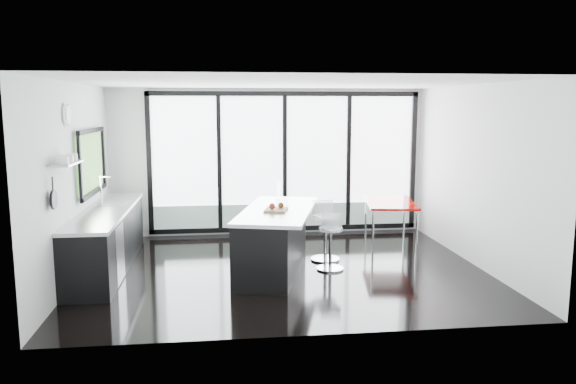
{
  "coord_description": "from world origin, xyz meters",
  "views": [
    {
      "loc": [
        -0.94,
        -8.21,
        2.47
      ],
      "look_at": [
        0.1,
        0.3,
        1.15
      ],
      "focal_mm": 35.0,
      "sensor_mm": 36.0,
      "label": 1
    }
  ],
  "objects": [
    {
      "name": "ceiling",
      "position": [
        0.0,
        0.0,
        2.8
      ],
      "size": [
        6.0,
        5.0,
        0.0
      ],
      "primitive_type": "cube",
      "color": "white",
      "rests_on": "wall_back"
    },
    {
      "name": "wall_front",
      "position": [
        0.0,
        -2.5,
        1.4
      ],
      "size": [
        6.0,
        0.0,
        2.8
      ],
      "primitive_type": "cube",
      "color": "silver",
      "rests_on": "ground"
    },
    {
      "name": "wall_left",
      "position": [
        -2.97,
        0.27,
        1.56
      ],
      "size": [
        0.26,
        5.0,
        2.8
      ],
      "color": "silver",
      "rests_on": "ground"
    },
    {
      "name": "floor",
      "position": [
        0.0,
        0.0,
        0.0
      ],
      "size": [
        6.0,
        5.0,
        0.0
      ],
      "primitive_type": "cube",
      "color": "black",
      "rests_on": "ground"
    },
    {
      "name": "bar_stool_near",
      "position": [
        0.7,
        -0.08,
        0.33
      ],
      "size": [
        0.52,
        0.52,
        0.66
      ],
      "primitive_type": "cylinder",
      "rotation": [
        0.0,
        0.0,
        -0.32
      ],
      "color": "silver",
      "rests_on": "floor"
    },
    {
      "name": "island",
      "position": [
        -0.17,
        -0.01,
        0.48
      ],
      "size": [
        1.54,
        2.5,
        1.24
      ],
      "color": "black",
      "rests_on": "floor"
    },
    {
      "name": "bar_stool_far",
      "position": [
        0.73,
        0.45,
        0.37
      ],
      "size": [
        0.52,
        0.52,
        0.74
      ],
      "primitive_type": "cylinder",
      "rotation": [
        0.0,
        0.0,
        0.13
      ],
      "color": "silver",
      "rests_on": "floor"
    },
    {
      "name": "red_table",
      "position": [
        2.07,
        1.37,
        0.39
      ],
      "size": [
        1.07,
        1.57,
        0.78
      ],
      "primitive_type": "cube",
      "rotation": [
        0.0,
        0.0,
        -0.17
      ],
      "color": "#9F0803",
      "rests_on": "floor"
    },
    {
      "name": "counter_cabinets",
      "position": [
        -2.67,
        0.4,
        0.46
      ],
      "size": [
        0.69,
        3.24,
        1.36
      ],
      "color": "black",
      "rests_on": "floor"
    },
    {
      "name": "wall_back",
      "position": [
        0.27,
        2.47,
        1.27
      ],
      "size": [
        6.0,
        0.09,
        2.8
      ],
      "color": "silver",
      "rests_on": "ground"
    },
    {
      "name": "wall_right",
      "position": [
        3.0,
        0.0,
        1.4
      ],
      "size": [
        0.0,
        5.0,
        2.8
      ],
      "primitive_type": "cube",
      "color": "silver",
      "rests_on": "ground"
    }
  ]
}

